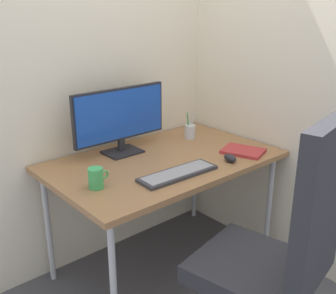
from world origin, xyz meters
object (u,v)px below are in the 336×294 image
object	(u,v)px
coffee_mug	(96,178)
mouse	(230,158)
monitor	(120,117)
notebook	(243,151)
pen_holder	(190,131)
office_chair	(282,247)
keyboard	(178,173)

from	to	relation	value
coffee_mug	mouse	bearing A→B (deg)	-14.75
monitor	notebook	distance (m)	0.75
mouse	coffee_mug	bearing A→B (deg)	176.42
pen_holder	coffee_mug	bearing A→B (deg)	-163.58
monitor	notebook	world-z (taller)	monitor
office_chair	mouse	world-z (taller)	office_chair
notebook	coffee_mug	world-z (taller)	coffee_mug
keyboard	office_chair	bearing A→B (deg)	-86.65
mouse	coffee_mug	world-z (taller)	coffee_mug
monitor	mouse	xyz separation A→B (m)	(0.37, -0.52, -0.19)
keyboard	coffee_mug	distance (m)	0.42
mouse	notebook	size ratio (longest dim) A/B	0.39
keyboard	pen_holder	xyz separation A→B (m)	(0.46, 0.40, 0.04)
monitor	office_chair	bearing A→B (deg)	-86.67
office_chair	pen_holder	distance (m)	1.11
mouse	pen_holder	size ratio (longest dim) A/B	0.51
keyboard	coffee_mug	size ratio (longest dim) A/B	4.13
keyboard	monitor	bearing A→B (deg)	93.31
pen_holder	notebook	xyz separation A→B (m)	(0.05, -0.40, -0.04)
monitor	coffee_mug	distance (m)	0.52
pen_holder	coffee_mug	size ratio (longest dim) A/B	1.62
notebook	pen_holder	bearing A→B (deg)	77.45
notebook	coffee_mug	xyz separation A→B (m)	(-0.91, 0.15, 0.04)
keyboard	notebook	size ratio (longest dim) A/B	1.91
mouse	keyboard	bearing A→B (deg)	-177.21
office_chair	mouse	bearing A→B (deg)	61.38
notebook	coffee_mug	size ratio (longest dim) A/B	2.16
monitor	mouse	distance (m)	0.67
notebook	monitor	bearing A→B (deg)	118.97
office_chair	mouse	xyz separation A→B (m)	(0.31, 0.56, 0.16)
office_chair	monitor	xyz separation A→B (m)	(-0.06, 1.08, 0.35)
monitor	mouse	bearing A→B (deg)	-54.36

